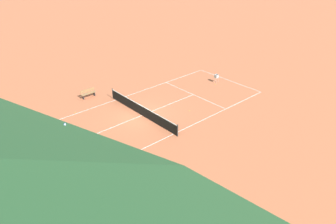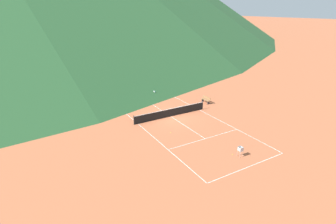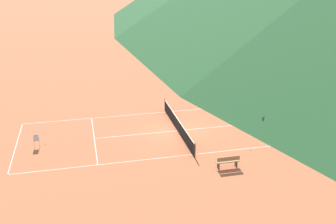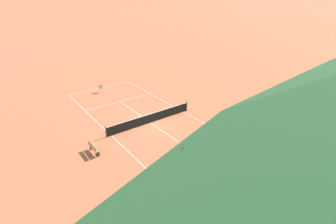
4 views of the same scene
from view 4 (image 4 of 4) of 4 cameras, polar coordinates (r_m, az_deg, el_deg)
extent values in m
plane|color=#B7603D|center=(25.34, -3.84, -2.34)|extent=(600.00, 600.00, 0.00)
cube|color=white|center=(18.23, 17.92, -16.50)|extent=(8.25, 0.05, 0.01)
cube|color=white|center=(35.14, -14.51, 5.09)|extent=(8.25, 0.05, 0.01)
cube|color=white|center=(27.50, 3.34, 0.06)|extent=(0.05, 23.85, 0.01)
cube|color=white|center=(23.69, -12.22, -5.05)|extent=(0.05, 23.85, 0.01)
cube|color=white|center=(20.98, 5.84, -8.94)|extent=(8.20, 0.05, 0.01)
cube|color=white|center=(30.42, -10.42, 2.26)|extent=(8.20, 0.05, 0.01)
cube|color=white|center=(25.34, -3.84, -2.33)|extent=(0.05, 12.80, 0.01)
cylinder|color=#2D2D2D|center=(27.54, 4.09, 1.28)|extent=(0.08, 0.08, 1.06)
cylinder|color=#2D2D2D|center=(23.28, -13.33, -4.25)|extent=(0.08, 0.08, 1.06)
cube|color=black|center=(25.13, -3.87, -1.42)|extent=(9.10, 0.02, 0.91)
cube|color=white|center=(24.91, -3.90, -0.45)|extent=(9.10, 0.04, 0.06)
cube|color=#2D754C|center=(16.29, 29.18, -18.85)|extent=(17.20, 0.04, 2.60)
cylinder|color=#59595E|center=(16.20, 29.30, -18.46)|extent=(0.08, 0.08, 2.90)
cylinder|color=white|center=(19.63, 5.19, -10.57)|extent=(0.11, 0.11, 0.61)
cylinder|color=white|center=(19.78, 5.41, -10.27)|extent=(0.11, 0.11, 0.61)
cube|color=#239E5B|center=(19.39, 5.37, -9.13)|extent=(0.34, 0.28, 0.47)
sphere|color=beige|center=(19.19, 5.41, -8.24)|extent=(0.19, 0.19, 0.19)
cylinder|color=beige|center=(19.25, 5.16, -9.41)|extent=(0.07, 0.07, 0.47)
cylinder|color=beige|center=(19.50, 4.95, -8.22)|extent=(0.27, 0.45, 0.07)
cylinder|color=black|center=(19.60, 4.01, -7.98)|extent=(0.12, 0.21, 0.03)
torus|color=#1E4CB2|center=(19.68, 3.34, -7.80)|extent=(0.15, 0.26, 0.28)
cylinder|color=silver|center=(19.68, 3.34, -7.80)|extent=(0.12, 0.23, 0.25)
cylinder|color=white|center=(22.93, 11.12, -5.28)|extent=(0.09, 0.09, 0.53)
cylinder|color=white|center=(23.06, 11.33, -5.11)|extent=(0.09, 0.09, 0.53)
cube|color=blue|center=(22.76, 11.33, -4.18)|extent=(0.29, 0.21, 0.41)
sphere|color=beige|center=(22.61, 11.39, -3.49)|extent=(0.16, 0.16, 0.16)
cylinder|color=beige|center=(22.63, 11.13, -4.34)|extent=(0.06, 0.06, 0.41)
cylinder|color=beige|center=(22.89, 11.10, -3.50)|extent=(0.16, 0.41, 0.06)
cylinder|color=black|center=(23.01, 10.45, -3.28)|extent=(0.07, 0.19, 0.03)
torus|color=red|center=(23.10, 9.94, -3.11)|extent=(0.09, 0.28, 0.28)
cylinder|color=silver|center=(23.10, 9.94, -3.11)|extent=(0.07, 0.24, 0.25)
sphere|color=#CCE033|center=(33.30, -13.46, 4.12)|extent=(0.07, 0.07, 0.07)
sphere|color=#CCE033|center=(29.16, -4.17, 1.65)|extent=(0.07, 0.07, 0.07)
sphere|color=#CCE033|center=(20.43, -7.92, -10.03)|extent=(0.07, 0.07, 0.07)
cylinder|color=#B7B7BC|center=(33.75, -14.24, 4.77)|extent=(0.02, 0.02, 0.55)
cylinder|color=#B7B7BC|center=(33.64, -14.77, 4.63)|extent=(0.02, 0.02, 0.55)
cylinder|color=#B7B7BC|center=(33.46, -14.01, 4.61)|extent=(0.02, 0.02, 0.55)
cylinder|color=#B7B7BC|center=(33.34, -14.54, 4.47)|extent=(0.02, 0.02, 0.55)
cube|color=#B7B7BC|center=(33.45, -14.44, 5.07)|extent=(0.34, 0.34, 0.02)
cube|color=#B7B7BC|center=(33.54, -14.59, 5.41)|extent=(0.34, 0.02, 0.34)
cube|color=#B7B7BC|center=(33.25, -14.36, 5.25)|extent=(0.34, 0.02, 0.34)
cube|color=#B7B7BC|center=(33.45, -14.21, 5.40)|extent=(0.02, 0.34, 0.34)
cube|color=#B7B7BC|center=(33.34, -14.74, 5.27)|extent=(0.02, 0.34, 0.34)
sphere|color=#CCE033|center=(33.43, -14.58, 5.12)|extent=(0.07, 0.07, 0.07)
sphere|color=#CCE033|center=(33.36, -14.38, 5.10)|extent=(0.07, 0.07, 0.07)
sphere|color=#CCE033|center=(33.51, -14.53, 5.18)|extent=(0.07, 0.07, 0.07)
sphere|color=#CCE033|center=(33.33, -14.34, 5.08)|extent=(0.07, 0.07, 0.07)
sphere|color=#CCE033|center=(33.45, -14.33, 5.16)|extent=(0.07, 0.07, 0.07)
sphere|color=#CCE033|center=(33.51, -14.69, 5.15)|extent=(0.07, 0.07, 0.07)
sphere|color=#CCE033|center=(33.41, -14.67, 5.20)|extent=(0.07, 0.07, 0.07)
sphere|color=#CCE033|center=(33.57, -14.37, 5.33)|extent=(0.07, 0.07, 0.07)
sphere|color=#CCE033|center=(33.43, -14.34, 5.25)|extent=(0.07, 0.07, 0.07)
sphere|color=#CCE033|center=(33.34, -14.26, 5.20)|extent=(0.07, 0.07, 0.07)
cube|color=olive|center=(21.51, -15.78, -7.55)|extent=(0.36, 1.50, 0.05)
cube|color=olive|center=(21.33, -16.26, -7.09)|extent=(0.04, 1.50, 0.28)
cube|color=#333338|center=(22.11, -16.30, -7.31)|extent=(0.32, 0.06, 0.44)
cube|color=#333338|center=(21.15, -15.09, -8.79)|extent=(0.32, 0.06, 0.44)
camera|label=1|loc=(32.40, 50.53, 20.54)|focal=35.00mm
camera|label=2|loc=(50.11, -5.51, 25.27)|focal=28.00mm
camera|label=3|loc=(30.04, -69.01, 10.81)|focal=42.00mm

